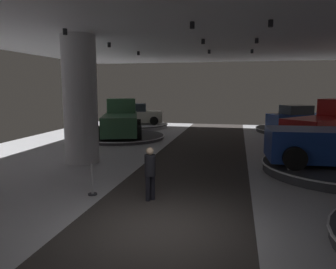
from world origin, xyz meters
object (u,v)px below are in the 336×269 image
Objects in this scene: display_car_deep_left at (136,115)px; display_platform_far_left at (121,136)px; visitor_walking_near at (150,170)px; display_platform_deep_left at (136,125)px; pickup_truck_far_left at (121,120)px; column_left at (80,100)px; display_car_deep_right at (297,118)px; display_platform_far_right at (323,144)px; display_platform_deep_right at (297,130)px; pickup_truck_far_right at (327,124)px.

display_platform_far_left is at bearing -81.61° from display_car_deep_left.
display_platform_far_left is 3.57× the size of visitor_walking_near.
visitor_walking_near reaches higher than display_platform_deep_left.
display_platform_far_left is at bearing -72.15° from pickup_truck_far_left.
column_left is 0.97× the size of display_platform_far_left.
column_left is at bearing -132.01° from display_car_deep_right.
display_platform_far_right is 12.38m from visitor_walking_near.
display_car_deep_left is at bearing 154.15° from display_platform_far_right.
display_car_deep_right is at bearing 67.41° from visitor_walking_near.
pickup_truck_far_left is 12.92m from display_car_deep_right.
pickup_truck_far_left reaches higher than display_car_deep_right.
display_platform_deep_right is at bearing 25.16° from display_car_deep_right.
display_car_deep_left reaches higher than visitor_walking_near.
column_left is 16.68m from display_platform_deep_right.
display_platform_far_right is (0.35, -6.15, -0.87)m from display_car_deep_right.
display_car_deep_right is (-0.03, -0.01, 0.89)m from display_platform_deep_right.
display_platform_far_left is 1.24× the size of display_car_deep_right.
display_platform_deep_left reaches higher than display_platform_deep_right.
display_car_deep_left is (-0.83, 5.66, 0.93)m from display_platform_far_left.
pickup_truck_far_right reaches higher than visitor_walking_near.
pickup_truck_far_right is (13.08, -6.02, 1.10)m from display_platform_deep_left.
display_platform_far_right is (11.36, 6.07, -2.57)m from column_left.
display_car_deep_right is at bearing 95.46° from pickup_truck_far_right.
display_car_deep_right reaches higher than display_platform_deep_left.
pickup_truck_far_left is 5.50m from display_platform_deep_left.
column_left reaches higher than display_car_deep_left.
display_car_deep_right is 0.87× the size of display_platform_deep_left.
display_platform_deep_left is at bearing 109.35° from visitor_walking_near.
display_car_deep_left is (-12.57, 0.08, 0.90)m from display_platform_deep_right.
column_left is at bearing -83.47° from pickup_truck_far_left.
column_left reaches higher than display_platform_deep_left.
display_platform_deep_left is at bearing 96.96° from column_left.
column_left is 7.18m from pickup_truck_far_left.
display_platform_deep_right is (11.73, 5.58, 0.03)m from display_platform_far_left.
display_platform_far_right is (12.16, -0.89, -0.98)m from pickup_truck_far_left.
pickup_truck_far_left is 12.99m from display_platform_deep_right.
column_left is at bearing -84.01° from display_platform_far_left.
display_car_deep_right is 17.61m from visitor_walking_near.
display_car_deep_right is at bearing 93.27° from display_platform_far_right.
display_car_deep_left is at bearing 179.63° from display_platform_deep_right.
display_platform_far_left is (-0.70, 6.66, -2.62)m from column_left.
visitor_walking_near is at bearing -125.32° from pickup_truck_far_right.
display_car_deep_left is at bearing 97.83° from pickup_truck_far_left.
pickup_truck_far_left reaches higher than display_platform_deep_left.
display_platform_deep_right is 12.54m from display_platform_deep_left.
visitor_walking_near reaches higher than display_platform_deep_right.
column_left reaches higher than pickup_truck_far_left.
pickup_truck_far_left is at bearing 114.62° from visitor_walking_near.
display_car_deep_right reaches higher than display_platform_far_left.
display_car_deep_right reaches higher than visitor_walking_near.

